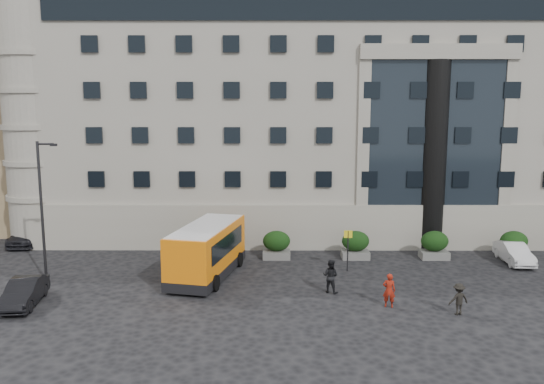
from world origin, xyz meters
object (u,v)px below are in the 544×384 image
(parked_car_b, at_px, (24,292))
(parked_car_d, at_px, (40,229))
(hedge_b, at_px, (277,245))
(bus_stop_sign, at_px, (348,243))
(minibus, at_px, (207,249))
(pedestrian_a, at_px, (389,290))
(hedge_c, at_px, (355,245))
(red_truck, at_px, (104,218))
(hedge_a, at_px, (198,244))
(white_taxi, at_px, (514,253))
(hedge_d, at_px, (434,245))
(parked_car_c, at_px, (29,234))
(street_lamp, at_px, (43,206))
(pedestrian_c, at_px, (459,299))
(hedge_e, at_px, (514,245))
(pedestrian_b, at_px, (330,276))

(parked_car_b, distance_m, parked_car_d, 15.41)
(hedge_b, height_order, bus_stop_sign, bus_stop_sign)
(minibus, xyz_separation_m, pedestrian_a, (9.62, -4.84, -0.83))
(hedge_c, xyz_separation_m, pedestrian_a, (0.34, -8.72, -0.07))
(red_truck, height_order, parked_car_b, red_truck)
(hedge_a, height_order, white_taxi, hedge_a)
(hedge_d, bearing_deg, parked_car_c, 172.37)
(hedge_a, height_order, street_lamp, street_lamp)
(hedge_d, height_order, parked_car_d, hedge_d)
(pedestrian_a, distance_m, pedestrian_c, 3.27)
(red_truck, bearing_deg, hedge_e, -15.44)
(hedge_a, xyz_separation_m, parked_car_d, (-13.00, 5.88, -0.29))
(bus_stop_sign, relative_size, pedestrian_a, 1.47)
(parked_car_d, relative_size, pedestrian_c, 2.96)
(hedge_d, height_order, pedestrian_c, hedge_d)
(hedge_b, relative_size, street_lamp, 0.23)
(minibus, relative_size, pedestrian_c, 5.00)
(minibus, height_order, white_taxi, minibus)
(bus_stop_sign, xyz_separation_m, parked_car_d, (-22.50, 8.68, -1.09))
(parked_car_d, bearing_deg, pedestrian_b, -32.51)
(white_taxi, bearing_deg, parked_car_d, 170.93)
(pedestrian_c, bearing_deg, red_truck, -49.32)
(street_lamp, bearing_deg, pedestrian_a, -11.84)
(hedge_b, relative_size, hedge_d, 1.00)
(hedge_c, distance_m, hedge_d, 5.20)
(hedge_a, xyz_separation_m, hedge_b, (5.20, 0.00, 0.00))
(white_taxi, bearing_deg, street_lamp, -169.80)
(hedge_c, distance_m, parked_car_c, 23.63)
(street_lamp, bearing_deg, parked_car_c, 120.00)
(hedge_c, distance_m, hedge_e, 10.40)
(hedge_d, bearing_deg, parked_car_d, 168.38)
(parked_car_c, bearing_deg, pedestrian_b, -32.02)
(parked_car_d, bearing_deg, street_lamp, -66.48)
(hedge_c, distance_m, white_taxi, 10.05)
(minibus, height_order, red_truck, minibus)
(red_truck, xyz_separation_m, parked_car_b, (0.53, -14.43, -0.78))
(hedge_c, distance_m, pedestrian_b, 7.01)
(hedge_b, relative_size, bus_stop_sign, 0.73)
(hedge_d, relative_size, pedestrian_c, 1.19)
(minibus, height_order, pedestrian_c, minibus)
(hedge_e, bearing_deg, white_taxi, -111.80)
(parked_car_c, bearing_deg, parked_car_b, -71.87)
(street_lamp, xyz_separation_m, parked_car_b, (0.44, -3.71, -3.71))
(hedge_e, distance_m, parked_car_b, 29.55)
(parked_car_c, distance_m, pedestrian_a, 26.78)
(hedge_e, distance_m, white_taxi, 1.11)
(red_truck, bearing_deg, pedestrian_b, -41.75)
(bus_stop_sign, height_order, white_taxi, bus_stop_sign)
(hedge_b, relative_size, pedestrian_c, 1.19)
(parked_car_c, bearing_deg, street_lamp, -65.58)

